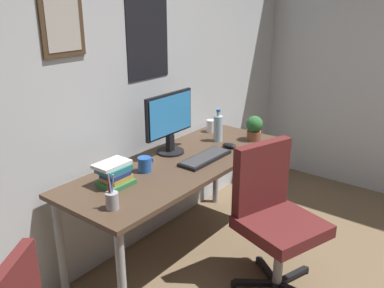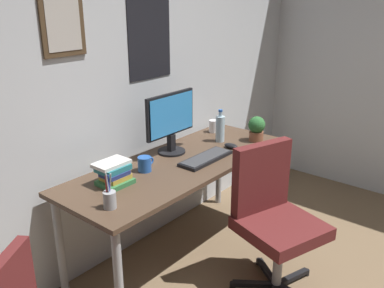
{
  "view_description": "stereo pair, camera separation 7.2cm",
  "coord_description": "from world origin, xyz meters",
  "views": [
    {
      "loc": [
        -1.88,
        0.05,
        1.82
      ],
      "look_at": [
        0.16,
        1.64,
        0.88
      ],
      "focal_mm": 39.23,
      "sensor_mm": 36.0,
      "label": 1
    },
    {
      "loc": [
        -1.84,
        -0.0,
        1.82
      ],
      "look_at": [
        0.16,
        1.64,
        0.88
      ],
      "focal_mm": 39.23,
      "sensor_mm": 36.0,
      "label": 2
    }
  ],
  "objects": [
    {
      "name": "potted_plant",
      "position": [
        0.85,
        1.57,
        0.84
      ],
      "size": [
        0.13,
        0.13,
        0.19
      ],
      "color": "brown",
      "rests_on": "desk"
    },
    {
      "name": "pen_cup",
      "position": [
        -0.58,
        1.61,
        0.79
      ],
      "size": [
        0.07,
        0.07,
        0.2
      ],
      "color": "#9EA0A5",
      "rests_on": "desk"
    },
    {
      "name": "desk",
      "position": [
        0.16,
        1.74,
        0.66
      ],
      "size": [
        1.76,
        0.65,
        0.73
      ],
      "color": "#4C3828",
      "rests_on": "ground_plane"
    },
    {
      "name": "keyboard",
      "position": [
        0.29,
        1.63,
        0.75
      ],
      "size": [
        0.43,
        0.15,
        0.03
      ],
      "color": "black",
      "rests_on": "desk"
    },
    {
      "name": "office_chair",
      "position": [
        0.26,
        1.08,
        0.53
      ],
      "size": [
        0.58,
        0.6,
        0.95
      ],
      "color": "#591E1E",
      "rests_on": "ground_plane"
    },
    {
      "name": "coffee_mug_near",
      "position": [
        -0.11,
        1.82,
        0.78
      ],
      "size": [
        0.13,
        0.09,
        0.1
      ],
      "color": "#2659B2",
      "rests_on": "desk"
    },
    {
      "name": "computer_mouse",
      "position": [
        0.59,
        1.63,
        0.75
      ],
      "size": [
        0.06,
        0.11,
        0.04
      ],
      "color": "black",
      "rests_on": "desk"
    },
    {
      "name": "wall_back",
      "position": [
        -0.0,
        2.15,
        1.3
      ],
      "size": [
        4.4,
        0.1,
        2.6
      ],
      "color": "silver",
      "rests_on": "ground_plane"
    },
    {
      "name": "coffee_mug_far",
      "position": [
        0.82,
        1.96,
        0.78
      ],
      "size": [
        0.11,
        0.07,
        0.1
      ],
      "color": "white",
      "rests_on": "desk"
    },
    {
      "name": "water_bottle",
      "position": [
        0.66,
        1.78,
        0.84
      ],
      "size": [
        0.07,
        0.07,
        0.25
      ],
      "color": "silver",
      "rests_on": "desk"
    },
    {
      "name": "book_stack_left",
      "position": [
        -0.36,
        1.82,
        0.8
      ],
      "size": [
        0.21,
        0.18,
        0.14
      ],
      "color": "#33723F",
      "rests_on": "desk"
    },
    {
      "name": "monitor",
      "position": [
        0.25,
        1.91,
        0.97
      ],
      "size": [
        0.46,
        0.2,
        0.43
      ],
      "color": "black",
      "rests_on": "desk"
    }
  ]
}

